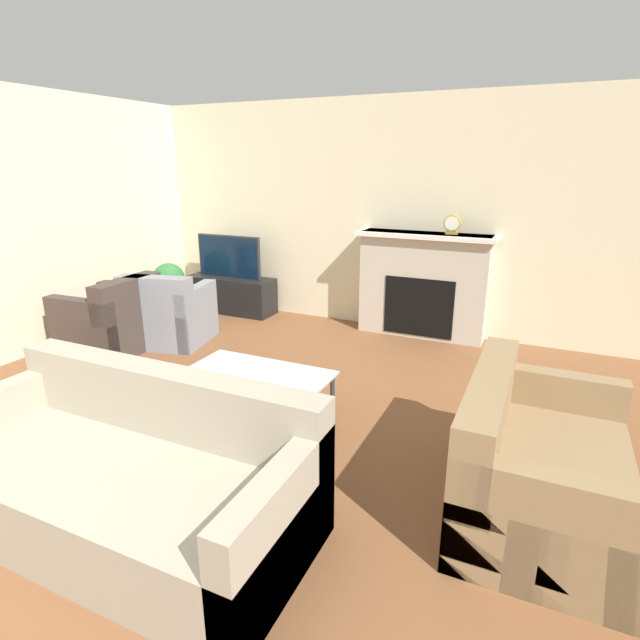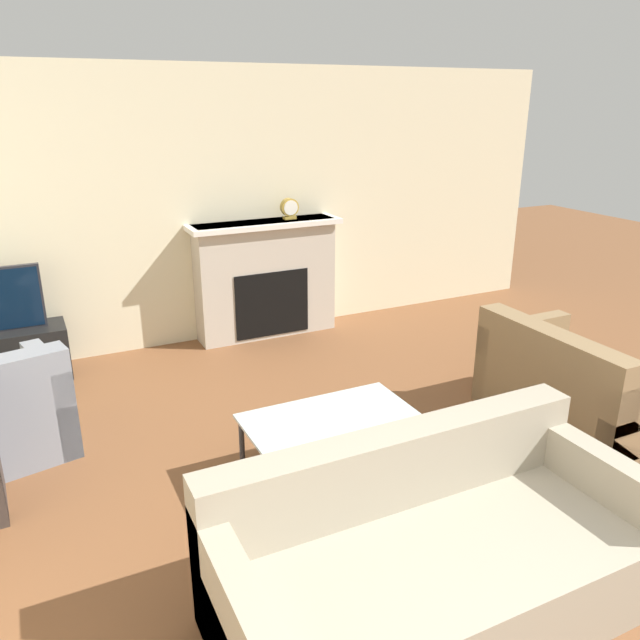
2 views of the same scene
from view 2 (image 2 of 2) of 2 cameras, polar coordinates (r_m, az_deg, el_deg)
wall_back at (r=6.31m, az=-12.72°, el=9.74°), size 8.63×0.06×2.70m
fireplace at (r=6.51m, az=-4.96°, el=3.96°), size 1.57×0.38×1.21m
couch_sectional at (r=3.25m, az=10.18°, el=-20.83°), size 2.12×0.97×0.82m
couch_loveseat at (r=5.12m, az=22.19°, el=-5.98°), size 0.88×1.37×0.82m
armchair_accent at (r=4.88m, az=-26.99°, el=-7.91°), size 0.96×0.93×0.82m
coffee_table at (r=4.03m, az=1.34°, el=-9.68°), size 1.11×0.74×0.45m
mantel_clock at (r=6.47m, az=-2.81°, el=10.17°), size 0.18×0.07×0.21m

